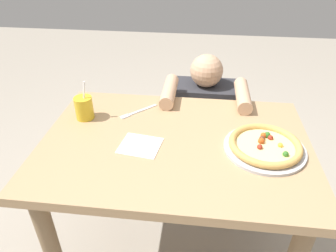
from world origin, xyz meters
TOP-DOWN VIEW (x-y plane):
  - ground_plane at (0.00, 0.00)m, footprint 8.00×8.00m
  - dining_table at (0.00, 0.00)m, footprint 1.11×0.78m
  - pizza_near at (0.36, -0.02)m, footprint 0.32×0.32m
  - drink_cup_colored at (-0.43, 0.14)m, footprint 0.08×0.08m
  - paper_napkin at (-0.14, -0.05)m, footprint 0.18×0.17m
  - fork at (-0.20, 0.21)m, footprint 0.16×0.16m
  - diner_seated at (0.12, 0.60)m, footprint 0.44×0.53m

SIDE VIEW (x-z plane):
  - ground_plane at x=0.00m, z-range 0.00..0.00m
  - diner_seated at x=0.12m, z-range -0.05..0.85m
  - dining_table at x=0.00m, z-range 0.25..1.00m
  - paper_napkin at x=-0.14m, z-range 0.75..0.75m
  - fork at x=-0.20m, z-range 0.75..0.75m
  - pizza_near at x=0.36m, z-range 0.75..0.79m
  - drink_cup_colored at x=-0.43m, z-range 0.71..0.90m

